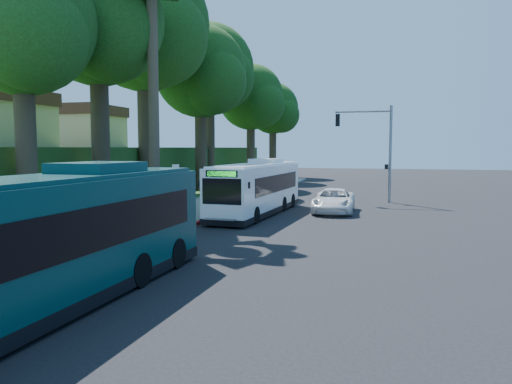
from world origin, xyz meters
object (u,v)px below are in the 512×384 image
(white_bus, at_px, (257,187))
(pickup, at_px, (334,201))
(bus_shelter, at_px, (160,188))
(teal_bus, at_px, (56,237))

(white_bus, height_order, pickup, white_bus)
(bus_shelter, distance_m, white_bus, 6.05)
(bus_shelter, xyz_separation_m, white_bus, (4.33, 4.22, -0.20))
(bus_shelter, height_order, white_bus, white_bus)
(pickup, bearing_deg, teal_bus, -105.30)
(bus_shelter, bearing_deg, teal_bus, -75.09)
(white_bus, distance_m, pickup, 4.86)
(teal_bus, bearing_deg, bus_shelter, 107.18)
(teal_bus, height_order, pickup, teal_bus)
(bus_shelter, bearing_deg, white_bus, 44.27)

